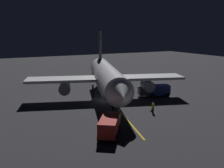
{
  "coord_description": "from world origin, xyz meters",
  "views": [
    {
      "loc": [
        20.49,
        42.07,
        12.82
      ],
      "look_at": [
        0.0,
        2.0,
        3.5
      ],
      "focal_mm": 41.05,
      "sensor_mm": 36.0,
      "label": 1
    }
  ],
  "objects_px": {
    "traffic_cone_near_left": "(115,107)",
    "traffic_cone_near_right": "(101,113)",
    "ground_crew_worker": "(153,108)",
    "traffic_cone_under_wing": "(151,110)",
    "baggage_truck": "(110,125)",
    "catering_truck": "(155,91)",
    "airliner": "(107,77)"
  },
  "relations": [
    {
      "from": "catering_truck",
      "to": "traffic_cone_under_wing",
      "type": "distance_m",
      "value": 10.04
    },
    {
      "from": "traffic_cone_under_wing",
      "to": "catering_truck",
      "type": "bearing_deg",
      "value": -129.69
    },
    {
      "from": "airliner",
      "to": "traffic_cone_near_left",
      "type": "bearing_deg",
      "value": 77.78
    },
    {
      "from": "airliner",
      "to": "traffic_cone_under_wing",
      "type": "xyz_separation_m",
      "value": [
        -3.16,
        10.11,
        -4.18
      ]
    },
    {
      "from": "airliner",
      "to": "ground_crew_worker",
      "type": "relative_size",
      "value": 18.9
    },
    {
      "from": "baggage_truck",
      "to": "traffic_cone_near_left",
      "type": "distance_m",
      "value": 11.32
    },
    {
      "from": "baggage_truck",
      "to": "traffic_cone_near_left",
      "type": "relative_size",
      "value": 11.66
    },
    {
      "from": "catering_truck",
      "to": "ground_crew_worker",
      "type": "bearing_deg",
      "value": 51.72
    },
    {
      "from": "baggage_truck",
      "to": "ground_crew_worker",
      "type": "relative_size",
      "value": 3.69
    },
    {
      "from": "airliner",
      "to": "ground_crew_worker",
      "type": "height_order",
      "value": "airliner"
    },
    {
      "from": "airliner",
      "to": "traffic_cone_near_right",
      "type": "xyz_separation_m",
      "value": [
        4.71,
        7.63,
        -4.18
      ]
    },
    {
      "from": "traffic_cone_near_left",
      "to": "traffic_cone_under_wing",
      "type": "height_order",
      "value": "same"
    },
    {
      "from": "catering_truck",
      "to": "traffic_cone_under_wing",
      "type": "relative_size",
      "value": 11.79
    },
    {
      "from": "traffic_cone_near_right",
      "to": "traffic_cone_under_wing",
      "type": "bearing_deg",
      "value": 162.51
    },
    {
      "from": "traffic_cone_near_left",
      "to": "traffic_cone_under_wing",
      "type": "relative_size",
      "value": 1.0
    },
    {
      "from": "airliner",
      "to": "traffic_cone_under_wing",
      "type": "relative_size",
      "value": 59.79
    },
    {
      "from": "traffic_cone_under_wing",
      "to": "traffic_cone_near_right",
      "type": "bearing_deg",
      "value": -17.49
    },
    {
      "from": "airliner",
      "to": "ground_crew_worker",
      "type": "xyz_separation_m",
      "value": [
        -2.88,
        10.86,
        -3.54
      ]
    },
    {
      "from": "airliner",
      "to": "ground_crew_worker",
      "type": "distance_m",
      "value": 11.78
    },
    {
      "from": "catering_truck",
      "to": "traffic_cone_near_right",
      "type": "relative_size",
      "value": 11.79
    },
    {
      "from": "traffic_cone_near_left",
      "to": "traffic_cone_near_right",
      "type": "relative_size",
      "value": 1.0
    },
    {
      "from": "ground_crew_worker",
      "to": "traffic_cone_near_left",
      "type": "distance_m",
      "value": 6.61
    },
    {
      "from": "traffic_cone_near_right",
      "to": "traffic_cone_under_wing",
      "type": "relative_size",
      "value": 1.0
    },
    {
      "from": "catering_truck",
      "to": "baggage_truck",
      "type": "bearing_deg",
      "value": 38.0
    },
    {
      "from": "ground_crew_worker",
      "to": "baggage_truck",
      "type": "bearing_deg",
      "value": 24.5
    },
    {
      "from": "baggage_truck",
      "to": "traffic_cone_near_right",
      "type": "distance_m",
      "value": 8.17
    },
    {
      "from": "airliner",
      "to": "traffic_cone_near_right",
      "type": "relative_size",
      "value": 59.79
    },
    {
      "from": "traffic_cone_under_wing",
      "to": "ground_crew_worker",
      "type": "bearing_deg",
      "value": 69.68
    },
    {
      "from": "baggage_truck",
      "to": "traffic_cone_near_right",
      "type": "relative_size",
      "value": 11.66
    },
    {
      "from": "ground_crew_worker",
      "to": "traffic_cone_near_left",
      "type": "xyz_separation_m",
      "value": [
        4.12,
        -5.12,
        -0.64
      ]
    },
    {
      "from": "airliner",
      "to": "catering_truck",
      "type": "height_order",
      "value": "airliner"
    },
    {
      "from": "airliner",
      "to": "catering_truck",
      "type": "xyz_separation_m",
      "value": [
        -9.54,
        2.42,
        -3.21
      ]
    }
  ]
}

